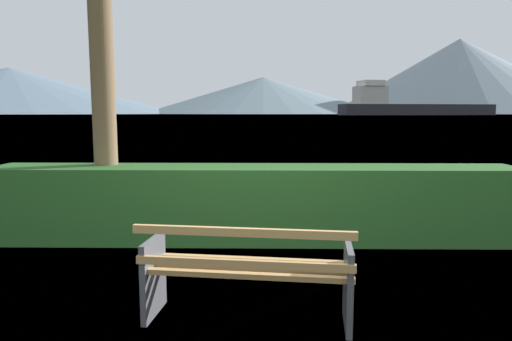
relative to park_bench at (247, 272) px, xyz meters
name	(u,v)px	position (x,y,z in m)	size (l,w,h in m)	color
ground_plane	(248,318)	(0.01, 0.06, -0.43)	(1400.00, 1400.00, 0.00)	olive
water_surface	(263,115)	(0.01, 306.77, -0.43)	(620.00, 620.00, 0.00)	slate
park_bench	(247,272)	(0.00, 0.00, 0.00)	(1.78, 0.76, 0.87)	tan
hedge_row	(254,203)	(0.01, 2.49, 0.08)	(7.08, 0.84, 1.01)	#285B23
cargo_ship_large	(406,106)	(88.63, 282.85, 5.37)	(100.33, 34.40, 20.74)	#232328
distant_hills	(244,86)	(-23.44, 557.00, 32.88)	(884.99, 396.41, 89.58)	slate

